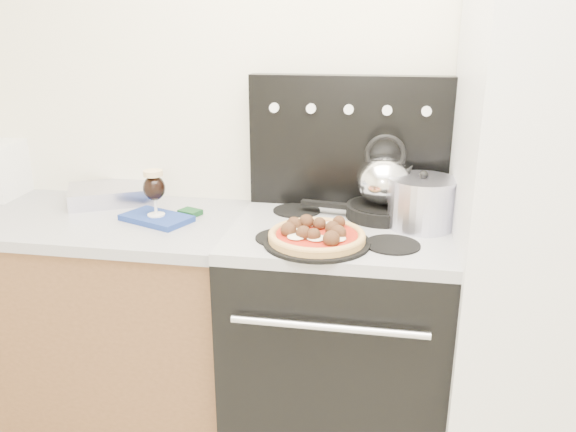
% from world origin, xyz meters
% --- Properties ---
extents(room_shell, '(3.52, 3.01, 2.52)m').
position_xyz_m(room_shell, '(0.00, 0.29, 1.25)').
color(room_shell, beige).
rests_on(room_shell, ground).
extents(base_cabinet, '(1.45, 0.60, 0.86)m').
position_xyz_m(base_cabinet, '(-1.02, 1.20, 0.43)').
color(base_cabinet, brown).
rests_on(base_cabinet, ground).
extents(countertop, '(1.48, 0.63, 0.04)m').
position_xyz_m(countertop, '(-1.02, 1.20, 0.88)').
color(countertop, '#A0A0A7').
rests_on(countertop, base_cabinet).
extents(stove_body, '(0.76, 0.65, 0.88)m').
position_xyz_m(stove_body, '(0.08, 1.18, 0.44)').
color(stove_body, black).
rests_on(stove_body, ground).
extents(cooktop, '(0.76, 0.65, 0.04)m').
position_xyz_m(cooktop, '(0.08, 1.18, 0.90)').
color(cooktop, '#ADADB2').
rests_on(cooktop, stove_body).
extents(backguard, '(0.76, 0.08, 0.50)m').
position_xyz_m(backguard, '(0.08, 1.45, 1.17)').
color(backguard, black).
rests_on(backguard, cooktop).
extents(fridge, '(0.64, 0.68, 1.90)m').
position_xyz_m(fridge, '(0.78, 1.15, 0.95)').
color(fridge, silver).
rests_on(fridge, ground).
extents(foil_sheet, '(0.41, 0.37, 0.07)m').
position_xyz_m(foil_sheet, '(-0.89, 1.39, 0.93)').
color(foil_sheet, silver).
rests_on(foil_sheet, countertop).
extents(oven_mitt, '(0.29, 0.23, 0.02)m').
position_xyz_m(oven_mitt, '(-0.61, 1.18, 0.91)').
color(oven_mitt, navy).
rests_on(oven_mitt, countertop).
extents(beer_glass, '(0.09, 0.09, 0.18)m').
position_xyz_m(beer_glass, '(-0.61, 1.18, 1.01)').
color(beer_glass, black).
rests_on(beer_glass, oven_mitt).
extents(pizza_pan, '(0.38, 0.38, 0.01)m').
position_xyz_m(pizza_pan, '(0.02, 1.00, 0.93)').
color(pizza_pan, black).
rests_on(pizza_pan, cooktop).
extents(pizza, '(0.34, 0.34, 0.04)m').
position_xyz_m(pizza, '(0.02, 1.00, 0.95)').
color(pizza, '#E5A972').
rests_on(pizza, pizza_pan).
extents(skillet, '(0.30, 0.30, 0.05)m').
position_xyz_m(skillet, '(0.22, 1.31, 0.94)').
color(skillet, black).
rests_on(skillet, cooktop).
extents(tea_kettle, '(0.25, 0.25, 0.22)m').
position_xyz_m(tea_kettle, '(0.22, 1.31, 1.08)').
color(tea_kettle, white).
rests_on(tea_kettle, skillet).
extents(stock_pot, '(0.23, 0.23, 0.17)m').
position_xyz_m(stock_pot, '(0.36, 1.23, 1.00)').
color(stock_pot, silver).
rests_on(stock_pot, cooktop).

